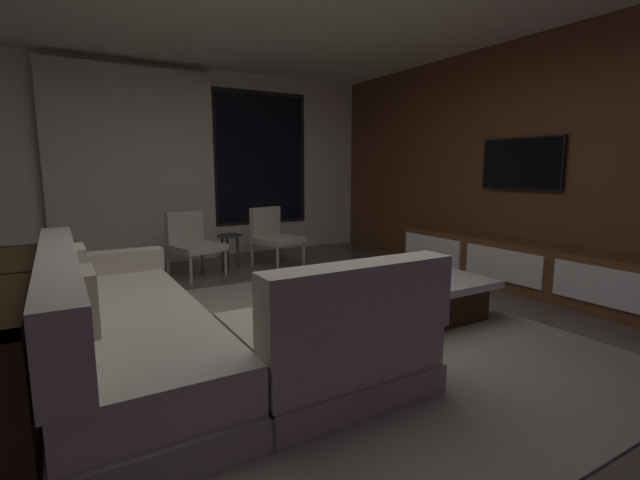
{
  "coord_description": "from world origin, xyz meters",
  "views": [
    {
      "loc": [
        -1.47,
        -2.89,
        1.3
      ],
      "look_at": [
        0.84,
        1.02,
        0.57
      ],
      "focal_mm": 25.0,
      "sensor_mm": 36.0,
      "label": 1
    }
  ],
  "objects_px": {
    "accent_chair_near_window": "(273,234)",
    "accent_chair_by_curtain": "(192,240)",
    "media_console": "(519,266)",
    "coffee_table": "(405,294)",
    "mounted_tv": "(521,164)",
    "book_stack_on_coffee_table": "(423,271)",
    "side_stool": "(230,241)",
    "sectional_couch": "(175,333)"
  },
  "relations": [
    {
      "from": "sectional_couch",
      "to": "media_console",
      "type": "distance_m",
      "value": 3.68
    },
    {
      "from": "book_stack_on_coffee_table",
      "to": "mounted_tv",
      "type": "height_order",
      "value": "mounted_tv"
    },
    {
      "from": "coffee_table",
      "to": "accent_chair_by_curtain",
      "type": "xyz_separation_m",
      "value": [
        -1.24,
        2.46,
        0.25
      ]
    },
    {
      "from": "book_stack_on_coffee_table",
      "to": "accent_chair_by_curtain",
      "type": "height_order",
      "value": "accent_chair_by_curtain"
    },
    {
      "from": "accent_chair_by_curtain",
      "to": "side_stool",
      "type": "distance_m",
      "value": 0.51
    },
    {
      "from": "sectional_couch",
      "to": "coffee_table",
      "type": "relative_size",
      "value": 2.16
    },
    {
      "from": "book_stack_on_coffee_table",
      "to": "mounted_tv",
      "type": "relative_size",
      "value": 0.29
    },
    {
      "from": "book_stack_on_coffee_table",
      "to": "mounted_tv",
      "type": "bearing_deg",
      "value": 9.08
    },
    {
      "from": "coffee_table",
      "to": "side_stool",
      "type": "distance_m",
      "value": 2.64
    },
    {
      "from": "mounted_tv",
      "to": "side_stool",
      "type": "bearing_deg",
      "value": 137.83
    },
    {
      "from": "mounted_tv",
      "to": "coffee_table",
      "type": "bearing_deg",
      "value": -173.11
    },
    {
      "from": "media_console",
      "to": "mounted_tv",
      "type": "height_order",
      "value": "mounted_tv"
    },
    {
      "from": "sectional_couch",
      "to": "accent_chair_near_window",
      "type": "distance_m",
      "value": 3.29
    },
    {
      "from": "coffee_table",
      "to": "mounted_tv",
      "type": "bearing_deg",
      "value": 6.89
    },
    {
      "from": "accent_chair_by_curtain",
      "to": "side_stool",
      "type": "relative_size",
      "value": 1.7
    },
    {
      "from": "accent_chair_near_window",
      "to": "media_console",
      "type": "relative_size",
      "value": 0.25
    },
    {
      "from": "book_stack_on_coffee_table",
      "to": "accent_chair_near_window",
      "type": "height_order",
      "value": "accent_chair_near_window"
    },
    {
      "from": "sectional_couch",
      "to": "book_stack_on_coffee_table",
      "type": "bearing_deg",
      "value": 4.08
    },
    {
      "from": "accent_chair_near_window",
      "to": "accent_chair_by_curtain",
      "type": "bearing_deg",
      "value": -178.6
    },
    {
      "from": "accent_chair_near_window",
      "to": "side_stool",
      "type": "xyz_separation_m",
      "value": [
        -0.6,
        0.05,
        -0.06
      ]
    },
    {
      "from": "coffee_table",
      "to": "sectional_couch",
      "type": "bearing_deg",
      "value": -174.35
    },
    {
      "from": "media_console",
      "to": "side_stool",
      "type": "bearing_deg",
      "value": 133.38
    },
    {
      "from": "media_console",
      "to": "mounted_tv",
      "type": "xyz_separation_m",
      "value": [
        0.18,
        0.2,
        1.1
      ]
    },
    {
      "from": "accent_chair_by_curtain",
      "to": "media_console",
      "type": "bearing_deg",
      "value": -40.33
    },
    {
      "from": "book_stack_on_coffee_table",
      "to": "media_console",
      "type": "relative_size",
      "value": 0.09
    },
    {
      "from": "book_stack_on_coffee_table",
      "to": "accent_chair_near_window",
      "type": "bearing_deg",
      "value": 96.9
    },
    {
      "from": "book_stack_on_coffee_table",
      "to": "accent_chair_near_window",
      "type": "relative_size",
      "value": 0.36
    },
    {
      "from": "coffee_table",
      "to": "accent_chair_by_curtain",
      "type": "bearing_deg",
      "value": 116.84
    },
    {
      "from": "coffee_table",
      "to": "mounted_tv",
      "type": "distance_m",
      "value": 2.16
    },
    {
      "from": "coffee_table",
      "to": "mounted_tv",
      "type": "height_order",
      "value": "mounted_tv"
    },
    {
      "from": "media_console",
      "to": "mounted_tv",
      "type": "distance_m",
      "value": 1.13
    },
    {
      "from": "coffee_table",
      "to": "accent_chair_near_window",
      "type": "xyz_separation_m",
      "value": [
        -0.15,
        2.48,
        0.25
      ]
    },
    {
      "from": "side_stool",
      "to": "book_stack_on_coffee_table",
      "type": "bearing_deg",
      "value": -70.71
    },
    {
      "from": "accent_chair_near_window",
      "to": "media_console",
      "type": "height_order",
      "value": "accent_chair_near_window"
    },
    {
      "from": "sectional_couch",
      "to": "mounted_tv",
      "type": "relative_size",
      "value": 2.56
    },
    {
      "from": "accent_chair_near_window",
      "to": "media_console",
      "type": "xyz_separation_m",
      "value": [
        1.78,
        -2.46,
        -0.18
      ]
    },
    {
      "from": "coffee_table",
      "to": "mounted_tv",
      "type": "xyz_separation_m",
      "value": [
        1.81,
        0.22,
        1.16
      ]
    },
    {
      "from": "book_stack_on_coffee_table",
      "to": "accent_chair_by_curtain",
      "type": "bearing_deg",
      "value": 119.22
    },
    {
      "from": "sectional_couch",
      "to": "book_stack_on_coffee_table",
      "type": "height_order",
      "value": "sectional_couch"
    },
    {
      "from": "accent_chair_near_window",
      "to": "side_stool",
      "type": "relative_size",
      "value": 1.7
    },
    {
      "from": "book_stack_on_coffee_table",
      "to": "accent_chair_by_curtain",
      "type": "xyz_separation_m",
      "value": [
        -1.4,
        2.5,
        0.05
      ]
    },
    {
      "from": "sectional_couch",
      "to": "book_stack_on_coffee_table",
      "type": "xyz_separation_m",
      "value": [
        2.21,
        0.16,
        0.1
      ]
    }
  ]
}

